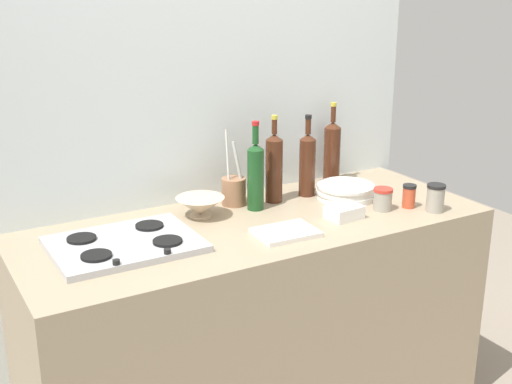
# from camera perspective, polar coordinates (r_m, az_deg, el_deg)

# --- Properties ---
(counter_block) EXTENTS (1.80, 0.70, 0.90)m
(counter_block) POSITION_cam_1_polar(r_m,az_deg,el_deg) (2.74, -0.00, -11.38)
(counter_block) COLOR tan
(counter_block) RESTS_ON ground
(backsplash_panel) EXTENTS (1.90, 0.06, 2.13)m
(backsplash_panel) POSITION_cam_1_polar(r_m,az_deg,el_deg) (2.82, -3.84, 3.00)
(backsplash_panel) COLOR silver
(backsplash_panel) RESTS_ON ground
(stovetop_hob) EXTENTS (0.50, 0.38, 0.04)m
(stovetop_hob) POSITION_cam_1_polar(r_m,az_deg,el_deg) (2.36, -11.07, -4.35)
(stovetop_hob) COLOR #B2B2B7
(stovetop_hob) RESTS_ON counter_block
(plate_stack) EXTENTS (0.24, 0.25, 0.06)m
(plate_stack) POSITION_cam_1_polar(r_m,az_deg,el_deg) (2.83, 7.60, 0.05)
(plate_stack) COLOR white
(plate_stack) RESTS_ON counter_block
(wine_bottle_leftmost) EXTENTS (0.07, 0.07, 0.36)m
(wine_bottle_leftmost) POSITION_cam_1_polar(r_m,az_deg,el_deg) (2.65, -0.04, 1.47)
(wine_bottle_leftmost) COLOR #19471E
(wine_bottle_leftmost) RESTS_ON counter_block
(wine_bottle_mid_left) EXTENTS (0.07, 0.07, 0.35)m
(wine_bottle_mid_left) POSITION_cam_1_polar(r_m,az_deg,el_deg) (2.83, 4.37, 2.42)
(wine_bottle_mid_left) COLOR #472314
(wine_bottle_mid_left) RESTS_ON counter_block
(wine_bottle_mid_right) EXTENTS (0.07, 0.07, 0.36)m
(wine_bottle_mid_right) POSITION_cam_1_polar(r_m,az_deg,el_deg) (2.74, 1.54, 2.13)
(wine_bottle_mid_right) COLOR #472314
(wine_bottle_mid_right) RESTS_ON counter_block
(wine_bottle_rightmost) EXTENTS (0.07, 0.07, 0.36)m
(wine_bottle_rightmost) POSITION_cam_1_polar(r_m,az_deg,el_deg) (3.02, 6.46, 3.46)
(wine_bottle_rightmost) COLOR #472314
(wine_bottle_rightmost) RESTS_ON counter_block
(mixing_bowl) EXTENTS (0.19, 0.19, 0.08)m
(mixing_bowl) POSITION_cam_1_polar(r_m,az_deg,el_deg) (2.60, -4.74, -1.21)
(mixing_bowl) COLOR beige
(mixing_bowl) RESTS_ON counter_block
(butter_dish) EXTENTS (0.14, 0.11, 0.05)m
(butter_dish) POSITION_cam_1_polar(r_m,az_deg,el_deg) (2.60, 7.49, -1.71)
(butter_dish) COLOR white
(butter_dish) RESTS_ON counter_block
(utensil_crock) EXTENTS (0.10, 0.10, 0.31)m
(utensil_crock) POSITION_cam_1_polar(r_m,az_deg,el_deg) (2.73, -1.89, 0.17)
(utensil_crock) COLOR #996B4C
(utensil_crock) RESTS_ON counter_block
(condiment_jar_front) EXTENTS (0.05, 0.05, 0.09)m
(condiment_jar_front) POSITION_cam_1_polar(r_m,az_deg,el_deg) (2.76, 12.85, -0.33)
(condiment_jar_front) COLOR #C64C2D
(condiment_jar_front) RESTS_ON counter_block
(condiment_jar_rear) EXTENTS (0.08, 0.08, 0.09)m
(condiment_jar_rear) POSITION_cam_1_polar(r_m,az_deg,el_deg) (2.71, 10.70, -0.59)
(condiment_jar_rear) COLOR #9E998C
(condiment_jar_rear) RESTS_ON counter_block
(condiment_jar_spare) EXTENTS (0.07, 0.07, 0.11)m
(condiment_jar_spare) POSITION_cam_1_polar(r_m,az_deg,el_deg) (2.74, 14.98, -0.48)
(condiment_jar_spare) COLOR #9E998C
(condiment_jar_spare) RESTS_ON counter_block
(cutting_board) EXTENTS (0.23, 0.17, 0.02)m
(cutting_board) POSITION_cam_1_polar(r_m,az_deg,el_deg) (2.43, 2.54, -3.46)
(cutting_board) COLOR silver
(cutting_board) RESTS_ON counter_block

